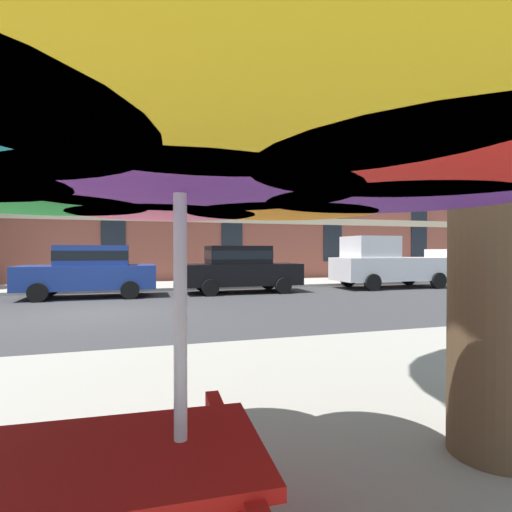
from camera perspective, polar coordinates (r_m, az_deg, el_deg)
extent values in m
plane|color=#38383A|center=(10.94, -22.65, -7.71)|extent=(120.00, 120.00, 0.00)
cube|color=#B2ADA3|center=(17.66, -20.39, -4.26)|extent=(56.00, 3.60, 0.12)
cube|color=#934C3D|center=(26.56, -19.32, 14.71)|extent=(40.36, 12.00, 16.00)
cube|color=beige|center=(19.81, -20.04, 5.38)|extent=(39.56, 0.08, 0.36)
cube|color=beige|center=(20.32, -20.08, 14.41)|extent=(39.56, 0.08, 0.36)
cube|color=beige|center=(21.30, -20.13, 22.81)|extent=(39.56, 0.08, 0.36)
cube|color=beige|center=(22.70, -20.18, 30.32)|extent=(39.56, 0.08, 0.36)
cube|color=black|center=(20.89, -20.11, 19.74)|extent=(1.10, 0.06, 14.80)
cube|color=black|center=(21.37, -3.53, 19.35)|extent=(1.10, 0.06, 14.80)
cube|color=black|center=(23.32, 11.11, 17.75)|extent=(1.10, 0.06, 14.80)
cube|color=black|center=(26.40, 22.68, 15.67)|extent=(1.10, 0.06, 14.80)
cube|color=navy|center=(14.58, -23.15, -2.82)|extent=(4.40, 1.76, 0.80)
cube|color=navy|center=(14.54, -22.58, 0.09)|extent=(2.30, 1.55, 0.68)
cube|color=black|center=(14.54, -22.58, 0.09)|extent=(2.32, 1.57, 0.32)
cylinder|color=black|center=(13.97, -29.13, -4.67)|extent=(0.60, 0.22, 0.60)
cylinder|color=black|center=(15.68, -27.75, -4.06)|extent=(0.60, 0.22, 0.60)
cylinder|color=black|center=(13.65, -17.83, -4.73)|extent=(0.60, 0.22, 0.60)
cylinder|color=black|center=(15.40, -17.71, -4.09)|extent=(0.60, 0.22, 0.60)
cube|color=black|center=(14.97, -2.10, -2.66)|extent=(4.40, 1.76, 0.80)
cube|color=black|center=(14.91, -2.66, 0.17)|extent=(2.30, 1.55, 0.68)
cube|color=black|center=(14.91, -2.66, 0.17)|extent=(2.32, 1.57, 0.32)
cylinder|color=black|center=(16.23, 1.79, -3.80)|extent=(0.60, 0.22, 0.60)
cylinder|color=black|center=(14.58, 3.99, -4.33)|extent=(0.60, 0.22, 0.60)
cylinder|color=black|center=(15.58, -7.79, -4.00)|extent=(0.60, 0.22, 0.60)
cylinder|color=black|center=(13.86, -6.65, -4.61)|extent=(0.60, 0.22, 0.60)
cube|color=silver|center=(17.88, 19.16, -1.75)|extent=(5.10, 1.90, 0.96)
cube|color=silver|center=(17.24, 16.21, 1.26)|extent=(1.90, 1.75, 0.90)
cube|color=silver|center=(19.41, 25.08, 0.37)|extent=(0.16, 1.75, 0.36)
cylinder|color=black|center=(19.61, 21.27, -2.94)|extent=(0.68, 0.22, 0.68)
cylinder|color=black|center=(18.16, 24.97, -3.26)|extent=(0.68, 0.22, 0.68)
cylinder|color=black|center=(17.84, 13.23, -3.28)|extent=(0.68, 0.22, 0.68)
cylinder|color=black|center=(16.23, 16.59, -3.70)|extent=(0.68, 0.22, 0.68)
cube|color=#A8AAB2|center=(22.32, 32.80, -1.64)|extent=(4.40, 1.76, 0.80)
cube|color=#A8AAB2|center=(22.19, 32.56, 0.26)|extent=(2.30, 1.55, 0.68)
cube|color=black|center=(22.19, 32.56, 0.26)|extent=(2.32, 1.57, 0.32)
cylinder|color=black|center=(21.93, 28.72, -2.70)|extent=(0.60, 0.22, 0.60)
cylinder|color=black|center=(20.74, 32.20, -2.92)|extent=(0.60, 0.22, 0.60)
cylinder|color=silver|center=(1.83, -10.92, -13.99)|extent=(0.06, 0.06, 2.30)
cone|color=#662D9E|center=(2.21, 18.75, 12.98)|extent=(1.28, 1.28, 0.43)
cone|color=orange|center=(2.73, 3.67, 10.69)|extent=(1.28, 1.28, 0.43)
cone|color=#E5668C|center=(2.88, -13.19, 10.15)|extent=(1.28, 1.28, 0.43)
cone|color=green|center=(2.63, -29.83, 10.96)|extent=(1.28, 1.28, 0.43)
cone|color=red|center=(1.45, 26.55, 19.54)|extent=(1.28, 1.28, 0.43)
cone|color=#662D9E|center=(1.84, -11.01, 16.81)|extent=(1.61, 1.61, 0.51)
cube|color=red|center=(1.98, -28.75, -25.50)|extent=(1.83, 0.88, 0.06)
cube|color=red|center=(2.66, -24.97, -25.51)|extent=(1.81, 0.36, 0.05)
cylinder|color=brown|center=(3.40, 31.38, 11.47)|extent=(0.62, 0.62, 4.50)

